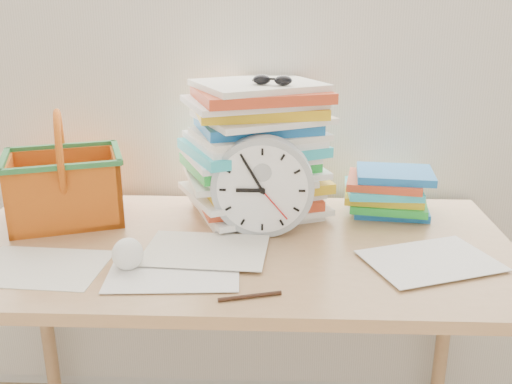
{
  "coord_description": "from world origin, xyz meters",
  "views": [
    {
      "loc": [
        0.1,
        0.29,
        1.34
      ],
      "look_at": [
        0.06,
        1.6,
        0.89
      ],
      "focal_mm": 40.0,
      "sensor_mm": 36.0,
      "label": 1
    }
  ],
  "objects_px": {
    "paper_stack": "(255,150)",
    "book_stack": "(388,192)",
    "clock": "(263,187)",
    "desk": "(235,270)",
    "basket": "(63,168)"
  },
  "relations": [
    {
      "from": "clock",
      "to": "paper_stack",
      "type": "bearing_deg",
      "value": 99.08
    },
    {
      "from": "desk",
      "to": "book_stack",
      "type": "bearing_deg",
      "value": 28.19
    },
    {
      "from": "desk",
      "to": "clock",
      "type": "distance_m",
      "value": 0.23
    },
    {
      "from": "paper_stack",
      "to": "book_stack",
      "type": "distance_m",
      "value": 0.4
    },
    {
      "from": "paper_stack",
      "to": "basket",
      "type": "distance_m",
      "value": 0.52
    },
    {
      "from": "paper_stack",
      "to": "book_stack",
      "type": "xyz_separation_m",
      "value": [
        0.38,
        0.01,
        -0.12
      ]
    },
    {
      "from": "paper_stack",
      "to": "basket",
      "type": "xyz_separation_m",
      "value": [
        -0.52,
        -0.08,
        -0.04
      ]
    },
    {
      "from": "desk",
      "to": "book_stack",
      "type": "xyz_separation_m",
      "value": [
        0.42,
        0.23,
        0.14
      ]
    },
    {
      "from": "desk",
      "to": "book_stack",
      "type": "height_order",
      "value": "book_stack"
    },
    {
      "from": "book_stack",
      "to": "clock",
      "type": "bearing_deg",
      "value": -155.03
    },
    {
      "from": "clock",
      "to": "basket",
      "type": "bearing_deg",
      "value": 171.52
    },
    {
      "from": "paper_stack",
      "to": "clock",
      "type": "relative_size",
      "value": 1.42
    },
    {
      "from": "clock",
      "to": "book_stack",
      "type": "xyz_separation_m",
      "value": [
        0.35,
        0.16,
        -0.07
      ]
    },
    {
      "from": "book_stack",
      "to": "desk",
      "type": "bearing_deg",
      "value": -151.81
    },
    {
      "from": "desk",
      "to": "clock",
      "type": "xyz_separation_m",
      "value": [
        0.07,
        0.06,
        0.21
      ]
    }
  ]
}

